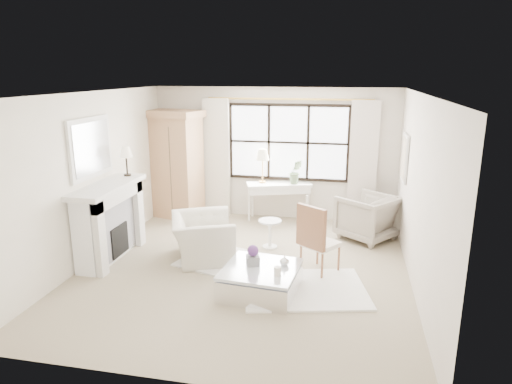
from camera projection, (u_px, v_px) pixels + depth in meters
The scene contains 32 objects.
floor at pixel (244, 269), 7.15m from camera, with size 5.50×5.50×0.00m, color tan.
ceiling at pixel (243, 93), 6.46m from camera, with size 5.50×5.50×0.00m, color white.
wall_back at pixel (274, 154), 9.41m from camera, with size 5.00×5.00×0.00m, color silver.
wall_front at pixel (176, 257), 4.20m from camera, with size 5.00×5.00×0.00m, color beige.
wall_left at pixel (92, 178), 7.29m from camera, with size 5.50×5.50×0.00m, color white.
wall_right at pixel (419, 194), 6.32m from camera, with size 5.50×5.50×0.00m, color beige.
window_pane at pixel (288, 142), 9.26m from camera, with size 2.40×0.02×1.50m, color white.
window_frame at pixel (288, 142), 9.26m from camera, with size 2.50×0.04×1.50m, color black, non-canonical shape.
curtain_rod at pixel (289, 99), 8.98m from camera, with size 0.04×0.04×3.30m, color gold.
curtain_left at pixel (217, 158), 9.57m from camera, with size 0.55×0.10×2.47m, color silver.
curtain_right at pixel (363, 164), 8.99m from camera, with size 0.55×0.10×2.47m, color beige.
fireplace at pixel (108, 221), 7.43m from camera, with size 0.58×1.66×1.26m.
mirror_frame at pixel (90, 148), 7.16m from camera, with size 0.05×1.15×0.95m, color white.
mirror_glass at pixel (92, 148), 7.15m from camera, with size 0.02×1.00×0.80m, color silver.
art_frame at pixel (405, 158), 7.88m from camera, with size 0.04×0.62×0.82m, color silver.
art_canvas at pixel (404, 158), 7.88m from camera, with size 0.01×0.52×0.72m, color beige.
mantel_lamp at pixel (126, 153), 7.74m from camera, with size 0.22×0.22×0.51m.
armoire at pixel (176, 164), 9.48m from camera, with size 1.27×0.97×2.24m.
console_table at pixel (279, 202), 9.37m from camera, with size 1.38×0.83×0.80m.
console_lamp at pixel (263, 156), 9.18m from camera, with size 0.28×0.28×0.69m.
orchid_plant at pixel (296, 172), 9.15m from camera, with size 0.27×0.22×0.49m, color #5A734D.
side_table at pixel (270, 230), 7.93m from camera, with size 0.40×0.40×0.51m.
rug_left at pixel (232, 262), 7.37m from camera, with size 1.61×1.13×0.03m, color white.
rug_right at pixel (305, 289), 6.46m from camera, with size 1.69×1.27×0.03m, color white.
club_armchair at pixel (203, 238), 7.47m from camera, with size 1.11×0.97×0.72m, color beige.
wingback_chair at pixel (367, 217), 8.34m from camera, with size 0.89×0.92×0.83m, color #9D9384.
french_chair at pixel (319, 253), 6.96m from camera, with size 0.67×0.67×1.08m.
coffee_table at pixel (261, 281), 6.34m from camera, with size 1.09×1.09×0.38m.
planter_box at pixel (253, 260), 6.37m from camera, with size 0.18×0.18×0.13m, color slate.
planter_flowers at pixel (253, 251), 6.33m from camera, with size 0.16×0.16×0.16m, color #5F317B.
pillar_candle at pixel (277, 271), 6.04m from camera, with size 0.10×0.10×0.12m, color white.
coffee_vase at pixel (284, 261), 6.35m from camera, with size 0.13×0.13×0.14m, color silver.
Camera 1 is at (1.51, -6.43, 3.01)m, focal length 32.00 mm.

